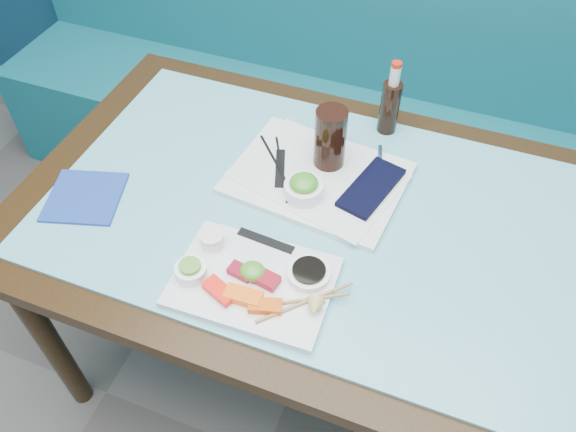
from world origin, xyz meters
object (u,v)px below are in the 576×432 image
(sashimi_plate, at_px, (253,282))
(blue_napkin, at_px, (85,197))
(dining_table, at_px, (308,233))
(cola_bottle_body, at_px, (390,108))
(seaweed_bowl, at_px, (304,190))
(cola_glass, at_px, (330,138))
(serving_tray, at_px, (317,178))
(booth_bench, at_px, (380,123))

(sashimi_plate, height_order, blue_napkin, sashimi_plate)
(dining_table, relative_size, sashimi_plate, 4.26)
(cola_bottle_body, bearing_deg, dining_table, -105.76)
(seaweed_bowl, bearing_deg, cola_glass, 81.25)
(seaweed_bowl, bearing_deg, cola_bottle_body, 69.73)
(dining_table, xyz_separation_m, sashimi_plate, (-0.04, -0.25, 0.10))
(dining_table, height_order, cola_glass, cola_glass)
(serving_tray, bearing_deg, booth_bench, 94.79)
(dining_table, distance_m, cola_bottle_body, 0.39)
(booth_bench, height_order, blue_napkin, booth_bench)
(dining_table, relative_size, serving_tray, 3.41)
(serving_tray, bearing_deg, dining_table, -76.46)
(booth_bench, relative_size, dining_table, 2.14)
(sashimi_plate, distance_m, serving_tray, 0.34)
(booth_bench, distance_m, serving_tray, 0.84)
(booth_bench, relative_size, blue_napkin, 17.53)
(seaweed_bowl, xyz_separation_m, blue_napkin, (-0.49, -0.18, -0.03))
(booth_bench, relative_size, cola_bottle_body, 20.62)
(seaweed_bowl, height_order, cola_bottle_body, cola_bottle_body)
(sashimi_plate, bearing_deg, booth_bench, 86.27)
(dining_table, xyz_separation_m, seaweed_bowl, (-0.02, 0.02, 0.13))
(dining_table, bearing_deg, seaweed_bowl, 139.85)
(booth_bench, distance_m, cola_bottle_body, 0.68)
(seaweed_bowl, relative_size, cola_glass, 0.58)
(booth_bench, height_order, cola_bottle_body, booth_bench)
(serving_tray, relative_size, cola_bottle_body, 2.82)
(dining_table, bearing_deg, serving_tray, 97.76)
(booth_bench, bearing_deg, dining_table, -90.00)
(sashimi_plate, distance_m, cola_bottle_body, 0.61)
(booth_bench, relative_size, cola_glass, 18.89)
(booth_bench, height_order, cola_glass, booth_bench)
(dining_table, relative_size, cola_bottle_body, 9.62)
(serving_tray, height_order, cola_bottle_body, cola_bottle_body)
(dining_table, distance_m, serving_tray, 0.14)
(sashimi_plate, bearing_deg, dining_table, 79.56)
(booth_bench, xyz_separation_m, cola_bottle_body, (0.10, -0.49, 0.46))
(serving_tray, distance_m, blue_napkin, 0.56)
(seaweed_bowl, height_order, blue_napkin, seaweed_bowl)
(serving_tray, relative_size, seaweed_bowl, 4.44)
(dining_table, distance_m, blue_napkin, 0.55)
(cola_glass, xyz_separation_m, cola_bottle_body, (0.10, 0.20, -0.02))
(booth_bench, xyz_separation_m, serving_tray, (-0.01, -0.75, 0.39))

